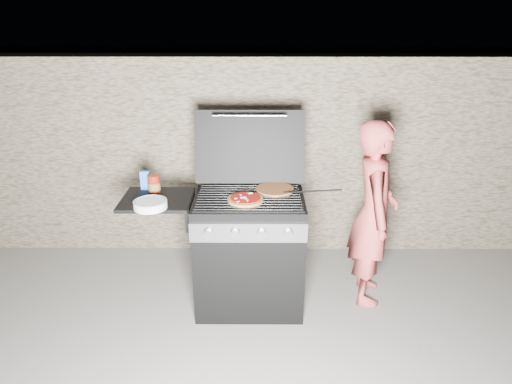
{
  "coord_description": "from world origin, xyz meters",
  "views": [
    {
      "loc": [
        0.07,
        -3.03,
        2.18
      ],
      "look_at": [
        0.05,
        0.0,
        0.95
      ],
      "focal_mm": 32.0,
      "sensor_mm": 36.0,
      "label": 1
    }
  ],
  "objects_px": {
    "gas_grill": "(217,252)",
    "person": "(373,214)",
    "sauce_jar": "(154,184)",
    "pizza_topped": "(245,199)"
  },
  "relations": [
    {
      "from": "pizza_topped",
      "to": "person",
      "type": "height_order",
      "value": "person"
    },
    {
      "from": "pizza_topped",
      "to": "sauce_jar",
      "type": "xyz_separation_m",
      "value": [
        -0.68,
        0.18,
        0.05
      ]
    },
    {
      "from": "person",
      "to": "gas_grill",
      "type": "bearing_deg",
      "value": 103.03
    },
    {
      "from": "gas_grill",
      "to": "sauce_jar",
      "type": "height_order",
      "value": "sauce_jar"
    },
    {
      "from": "gas_grill",
      "to": "pizza_topped",
      "type": "bearing_deg",
      "value": -16.73
    },
    {
      "from": "pizza_topped",
      "to": "sauce_jar",
      "type": "relative_size",
      "value": 1.87
    },
    {
      "from": "gas_grill",
      "to": "person",
      "type": "height_order",
      "value": "person"
    },
    {
      "from": "sauce_jar",
      "to": "person",
      "type": "relative_size",
      "value": 0.09
    },
    {
      "from": "gas_grill",
      "to": "pizza_topped",
      "type": "distance_m",
      "value": 0.53
    },
    {
      "from": "gas_grill",
      "to": "pizza_topped",
      "type": "relative_size",
      "value": 5.28
    }
  ]
}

